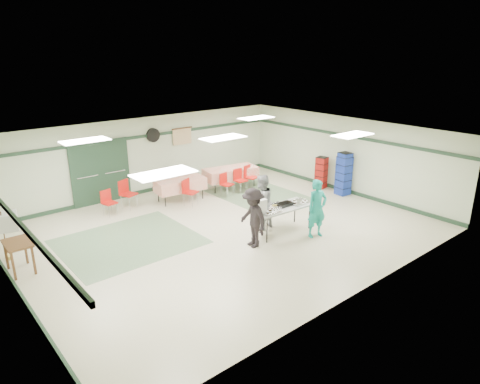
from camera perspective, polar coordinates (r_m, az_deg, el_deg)
floor at (r=12.40m, az=-2.10°, el=-4.98°), size 11.00×11.00×0.00m
ceiling at (r=11.59m, az=-2.26°, el=7.35°), size 11.00×11.00×0.00m
wall_back at (r=15.60m, az=-12.42°, el=4.79°), size 11.00×0.00×11.00m
wall_front at (r=9.03m, az=15.74°, el=-5.70°), size 11.00×0.00×11.00m
wall_left at (r=9.80m, az=-28.59°, el=-5.41°), size 0.00×9.00×9.00m
wall_right at (r=15.78m, az=13.84°, el=4.84°), size 0.00×9.00×9.00m
trim_back at (r=15.43m, az=-12.55°, el=7.30°), size 11.00×0.06×0.10m
baseboard_back at (r=15.92m, az=-12.05°, el=0.26°), size 11.00×0.06×0.12m
trim_left at (r=9.57m, az=-29.05°, el=-1.52°), size 0.06×9.00×0.10m
baseboard_left at (r=10.35m, az=-27.31°, el=-11.94°), size 0.06×9.00×0.12m
trim_right at (r=15.61m, az=13.97°, el=7.32°), size 0.06×9.00×0.10m
baseboard_right at (r=16.10m, az=13.43°, el=0.36°), size 0.06×9.00×0.12m
green_patch_a at (r=12.01m, az=-14.61°, el=-6.41°), size 3.50×3.00×0.01m
green_patch_b at (r=15.16m, az=2.76°, el=-0.50°), size 2.50×3.50×0.01m
double_door_left at (r=14.78m, az=-19.76°, el=2.15°), size 0.90×0.06×2.10m
double_door_right at (r=15.11m, az=-16.41°, el=2.84°), size 0.90×0.06×2.10m
door_frame at (r=14.92m, az=-18.06°, el=2.48°), size 2.00×0.03×2.15m
wall_fan at (r=15.54m, az=-11.51°, el=7.44°), size 0.50×0.10×0.50m
scroll_banner at (r=16.17m, az=-7.73°, el=7.35°), size 0.80×0.02×0.60m
serving_table at (r=12.02m, az=5.63°, el=-2.16°), size 1.89×0.85×0.76m
sheet_tray_right at (r=12.36m, az=7.90°, el=-1.38°), size 0.64×0.50×0.02m
sheet_tray_mid at (r=11.99m, az=4.85°, el=-1.91°), size 0.60×0.47×0.02m
sheet_tray_left at (r=11.57m, az=4.00°, el=-2.67°), size 0.55×0.43×0.02m
baking_pan at (r=12.09m, az=5.96°, el=-1.62°), size 0.50×0.33×0.08m
foam_box_stack at (r=11.41m, az=2.79°, el=-1.91°), size 0.27×0.25×0.41m
volunteer_teal at (r=11.85m, az=10.23°, el=-2.19°), size 0.67×0.52×1.63m
volunteer_grey at (r=12.16m, az=2.88°, el=-1.38°), size 0.87×0.73×1.62m
volunteer_dark at (r=11.08m, az=1.74°, el=-3.47°), size 0.77×1.12×1.60m
dining_table_a at (r=15.90m, az=-1.26°, el=2.57°), size 2.10×1.20×0.77m
dining_table_b at (r=14.68m, az=-7.97°, el=1.02°), size 1.75×0.92×0.77m
chair_a at (r=15.46m, az=-0.10°, el=1.90°), size 0.40×0.40×0.85m
chair_b at (r=15.07m, az=-1.97°, el=1.35°), size 0.44×0.44×0.81m
chair_c at (r=15.75m, az=1.25°, el=2.34°), size 0.52×0.52×0.89m
chair_d at (r=14.20m, az=-6.91°, el=0.33°), size 0.54×0.54×0.88m
chair_loose_a at (r=14.31m, az=-14.93°, el=0.12°), size 0.57×0.57×0.94m
chair_loose_b at (r=13.88m, az=-17.22°, el=-1.04°), size 0.44×0.44×0.80m
crate_stack_blue_a at (r=15.50m, az=13.67°, el=2.37°), size 0.44×0.44×1.53m
crate_stack_red at (r=16.13m, az=10.78°, el=2.56°), size 0.43×0.43×1.18m
crate_stack_blue_b at (r=15.52m, az=13.65°, el=2.11°), size 0.47×0.47×1.39m
printer_table at (r=11.14m, az=-27.51°, el=-6.51°), size 0.54×0.83×0.74m
office_printer at (r=11.87m, az=-28.80°, el=-3.50°), size 0.63×0.58×0.43m
broom at (r=11.97m, az=-28.94°, el=-4.97°), size 0.07×0.21×1.24m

